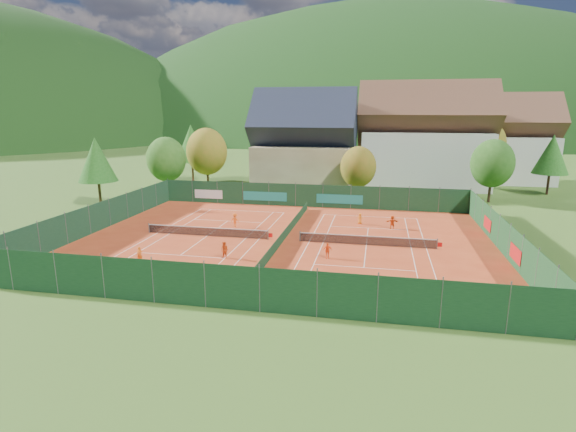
{
  "coord_description": "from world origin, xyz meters",
  "views": [
    {
      "loc": [
        8.8,
        -41.45,
        12.51
      ],
      "look_at": [
        0.0,
        2.0,
        2.0
      ],
      "focal_mm": 28.0,
      "sensor_mm": 36.0,
      "label": 1
    }
  ],
  "objects_px": {
    "chalet": "(304,148)",
    "player_right_far_a": "(360,219)",
    "hotel_block_b": "(503,144)",
    "player_left_near": "(140,255)",
    "ball_hopper": "(441,298)",
    "player_left_far": "(235,220)",
    "player_right_near": "(327,250)",
    "player_left_mid": "(224,250)",
    "player_right_far_b": "(392,222)",
    "hotel_block_a": "(424,142)"
  },
  "relations": [
    {
      "from": "player_left_near",
      "to": "player_right_far_a",
      "type": "relative_size",
      "value": 1.07
    },
    {
      "from": "hotel_block_a",
      "to": "player_right_far_a",
      "type": "xyz_separation_m",
      "value": [
        -8.98,
        -27.96,
        -6.75
      ]
    },
    {
      "from": "hotel_block_a",
      "to": "player_right_far_b",
      "type": "height_order",
      "value": "hotel_block_a"
    },
    {
      "from": "player_left_near",
      "to": "player_right_near",
      "type": "bearing_deg",
      "value": 1.47
    },
    {
      "from": "player_left_near",
      "to": "hotel_block_a",
      "type": "bearing_deg",
      "value": 45.6
    },
    {
      "from": "hotel_block_b",
      "to": "player_right_near",
      "type": "distance_m",
      "value": 55.06
    },
    {
      "from": "hotel_block_a",
      "to": "player_left_near",
      "type": "bearing_deg",
      "value": -120.67
    },
    {
      "from": "ball_hopper",
      "to": "player_right_far_b",
      "type": "distance_m",
      "value": 19.6
    },
    {
      "from": "player_left_far",
      "to": "player_right_near",
      "type": "distance_m",
      "value": 14.15
    },
    {
      "from": "player_left_far",
      "to": "player_right_far_a",
      "type": "xyz_separation_m",
      "value": [
        13.37,
        3.92,
        -0.13
      ]
    },
    {
      "from": "hotel_block_a",
      "to": "player_right_near",
      "type": "distance_m",
      "value": 42.64
    },
    {
      "from": "chalet",
      "to": "hotel_block_a",
      "type": "bearing_deg",
      "value": 17.53
    },
    {
      "from": "player_left_mid",
      "to": "player_left_far",
      "type": "bearing_deg",
      "value": 116.43
    },
    {
      "from": "hotel_block_b",
      "to": "player_left_near",
      "type": "height_order",
      "value": "hotel_block_b"
    },
    {
      "from": "player_left_near",
      "to": "player_right_far_b",
      "type": "distance_m",
      "value": 26.08
    },
    {
      "from": "ball_hopper",
      "to": "hotel_block_a",
      "type": "bearing_deg",
      "value": 86.66
    },
    {
      "from": "player_left_mid",
      "to": "player_right_far_a",
      "type": "relative_size",
      "value": 1.2
    },
    {
      "from": "chalet",
      "to": "player_right_far_a",
      "type": "bearing_deg",
      "value": -65.48
    },
    {
      "from": "chalet",
      "to": "player_left_mid",
      "type": "height_order",
      "value": "chalet"
    },
    {
      "from": "hotel_block_a",
      "to": "player_left_mid",
      "type": "relative_size",
      "value": 14.38
    },
    {
      "from": "hotel_block_a",
      "to": "player_left_near",
      "type": "relative_size",
      "value": 16.09
    },
    {
      "from": "player_left_far",
      "to": "player_right_near",
      "type": "height_order",
      "value": "player_left_far"
    },
    {
      "from": "hotel_block_b",
      "to": "player_left_near",
      "type": "distance_m",
      "value": 66.81
    },
    {
      "from": "player_left_near",
      "to": "player_left_mid",
      "type": "relative_size",
      "value": 0.89
    },
    {
      "from": "hotel_block_b",
      "to": "player_right_near",
      "type": "height_order",
      "value": "hotel_block_b"
    },
    {
      "from": "player_left_near",
      "to": "player_right_far_b",
      "type": "height_order",
      "value": "player_right_far_b"
    },
    {
      "from": "hotel_block_a",
      "to": "player_right_near",
      "type": "bearing_deg",
      "value": -105.43
    },
    {
      "from": "player_right_far_b",
      "to": "player_left_near",
      "type": "bearing_deg",
      "value": 25.06
    },
    {
      "from": "player_right_near",
      "to": "player_right_far_a",
      "type": "xyz_separation_m",
      "value": [
        2.22,
        12.63,
        -0.08
      ]
    },
    {
      "from": "hotel_block_b",
      "to": "player_right_far_b",
      "type": "distance_m",
      "value": 42.55
    },
    {
      "from": "player_left_far",
      "to": "player_right_far_b",
      "type": "xyz_separation_m",
      "value": [
        16.87,
        2.52,
        -0.01
      ]
    },
    {
      "from": "hotel_block_a",
      "to": "player_right_far_b",
      "type": "xyz_separation_m",
      "value": [
        -5.49,
        -29.37,
        -6.64
      ]
    },
    {
      "from": "chalet",
      "to": "player_left_mid",
      "type": "relative_size",
      "value": 10.79
    },
    {
      "from": "player_left_far",
      "to": "player_right_far_a",
      "type": "relative_size",
      "value": 1.21
    },
    {
      "from": "chalet",
      "to": "hotel_block_b",
      "type": "distance_m",
      "value": 35.85
    },
    {
      "from": "ball_hopper",
      "to": "hotel_block_b",
      "type": "bearing_deg",
      "value": 73.48
    },
    {
      "from": "hotel_block_b",
      "to": "hotel_block_a",
      "type": "bearing_deg",
      "value": -150.26
    },
    {
      "from": "chalet",
      "to": "hotel_block_a",
      "type": "height_order",
      "value": "hotel_block_a"
    },
    {
      "from": "hotel_block_a",
      "to": "player_left_far",
      "type": "height_order",
      "value": "hotel_block_a"
    },
    {
      "from": "hotel_block_b",
      "to": "player_right_far_a",
      "type": "bearing_deg",
      "value": -122.58
    },
    {
      "from": "hotel_block_a",
      "to": "player_right_far_b",
      "type": "distance_m",
      "value": 30.6
    },
    {
      "from": "player_left_mid",
      "to": "player_right_far_a",
      "type": "distance_m",
      "value": 18.09
    },
    {
      "from": "player_left_near",
      "to": "player_left_far",
      "type": "relative_size",
      "value": 0.89
    },
    {
      "from": "chalet",
      "to": "player_left_far",
      "type": "height_order",
      "value": "chalet"
    },
    {
      "from": "player_right_near",
      "to": "player_right_far_b",
      "type": "height_order",
      "value": "player_right_far_b"
    },
    {
      "from": "player_right_near",
      "to": "player_left_near",
      "type": "bearing_deg",
      "value": 173.86
    },
    {
      "from": "ball_hopper",
      "to": "player_left_far",
      "type": "height_order",
      "value": "player_left_far"
    },
    {
      "from": "chalet",
      "to": "player_left_near",
      "type": "relative_size",
      "value": 12.07
    },
    {
      "from": "hotel_block_b",
      "to": "ball_hopper",
      "type": "xyz_separation_m",
      "value": [
        -16.85,
        -56.79,
        -6.06
      ]
    },
    {
      "from": "chalet",
      "to": "player_left_near",
      "type": "distance_m",
      "value": 39.93
    }
  ]
}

